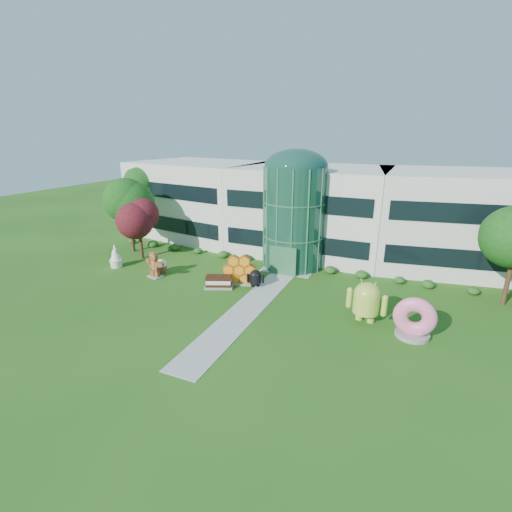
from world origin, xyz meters
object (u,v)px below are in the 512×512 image
at_px(android_black, 255,277).
at_px(gingerbread, 154,264).
at_px(donut, 415,317).
at_px(android_green, 367,299).

bearing_deg(android_black, gingerbread, 171.57).
height_order(android_black, gingerbread, gingerbread).
bearing_deg(donut, android_green, 164.47).
distance_m(android_black, donut, 13.32).
height_order(android_green, donut, android_green).
bearing_deg(gingerbread, android_black, 25.53).
distance_m(android_black, gingerbread, 9.65).
bearing_deg(android_green, android_black, 174.63).
xyz_separation_m(android_black, donut, (12.89, -3.34, 0.53)).
relative_size(android_black, gingerbread, 0.66).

